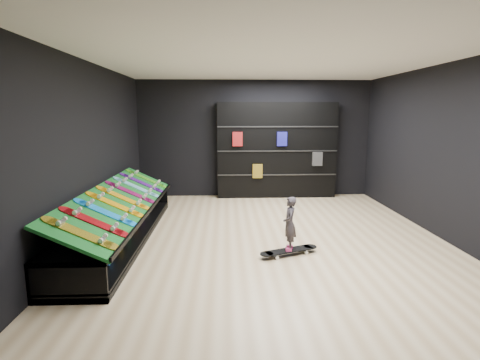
{
  "coord_description": "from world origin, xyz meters",
  "views": [
    {
      "loc": [
        -0.75,
        -6.26,
        2.15
      ],
      "look_at": [
        -0.5,
        0.2,
        1.0
      ],
      "focal_mm": 28.0,
      "sensor_mm": 36.0,
      "label": 1
    }
  ],
  "objects_px": {
    "floor_skateboard": "(289,252)",
    "child": "(289,234)",
    "back_shelving": "(277,150)",
    "display_rack": "(121,226)"
  },
  "relations": [
    {
      "from": "floor_skateboard",
      "to": "child",
      "type": "relative_size",
      "value": 1.96
    },
    {
      "from": "child",
      "to": "back_shelving",
      "type": "bearing_deg",
      "value": -179.66
    },
    {
      "from": "back_shelving",
      "to": "child",
      "type": "relative_size",
      "value": 6.11
    },
    {
      "from": "back_shelving",
      "to": "floor_skateboard",
      "type": "distance_m",
      "value": 4.32
    },
    {
      "from": "child",
      "to": "display_rack",
      "type": "bearing_deg",
      "value": -101.4
    },
    {
      "from": "display_rack",
      "to": "floor_skateboard",
      "type": "height_order",
      "value": "display_rack"
    },
    {
      "from": "display_rack",
      "to": "child",
      "type": "relative_size",
      "value": 9.02
    },
    {
      "from": "back_shelving",
      "to": "display_rack",
      "type": "bearing_deg",
      "value": -133.17
    },
    {
      "from": "display_rack",
      "to": "back_shelving",
      "type": "height_order",
      "value": "back_shelving"
    },
    {
      "from": "back_shelving",
      "to": "child",
      "type": "height_order",
      "value": "back_shelving"
    }
  ]
}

